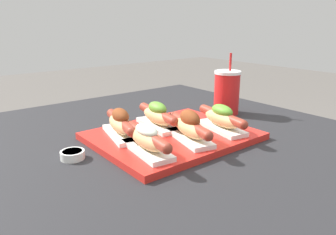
% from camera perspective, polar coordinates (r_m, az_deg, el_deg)
% --- Properties ---
extents(patio_table, '(1.04, 1.11, 0.69)m').
position_cam_1_polar(patio_table, '(1.12, -0.09, -19.62)').
color(patio_table, '#232326').
rests_on(patio_table, ground_plane).
extents(serving_tray, '(0.42, 0.34, 0.02)m').
position_cam_1_polar(serving_tray, '(0.91, 0.78, -3.23)').
color(serving_tray, red).
rests_on(serving_tray, patio_table).
extents(hot_dog_0, '(0.08, 0.21, 0.07)m').
position_cam_1_polar(hot_dog_0, '(0.77, -3.72, -3.75)').
color(hot_dog_0, white).
rests_on(hot_dog_0, serving_tray).
extents(hot_dog_1, '(0.10, 0.20, 0.08)m').
position_cam_1_polar(hot_dog_1, '(0.85, 3.81, -1.67)').
color(hot_dog_1, white).
rests_on(hot_dog_1, serving_tray).
extents(hot_dog_2, '(0.09, 0.21, 0.07)m').
position_cam_1_polar(hot_dog_2, '(0.94, 9.34, -0.14)').
color(hot_dog_2, white).
rests_on(hot_dog_2, serving_tray).
extents(hot_dog_3, '(0.10, 0.20, 0.08)m').
position_cam_1_polar(hot_dog_3, '(0.88, -8.24, -1.10)').
color(hot_dog_3, white).
rests_on(hot_dog_3, serving_tray).
extents(hot_dog_4, '(0.08, 0.21, 0.08)m').
position_cam_1_polar(hot_dog_4, '(0.95, -1.84, 0.32)').
color(hot_dog_4, white).
rests_on(hot_dog_4, serving_tray).
extents(sauce_bowl, '(0.06, 0.06, 0.02)m').
position_cam_1_polar(sauce_bowl, '(0.82, -16.27, -6.21)').
color(sauce_bowl, white).
rests_on(sauce_bowl, patio_table).
extents(drink_cup, '(0.09, 0.09, 0.21)m').
position_cam_1_polar(drink_cup, '(1.17, 10.20, 4.36)').
color(drink_cup, red).
rests_on(drink_cup, patio_table).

